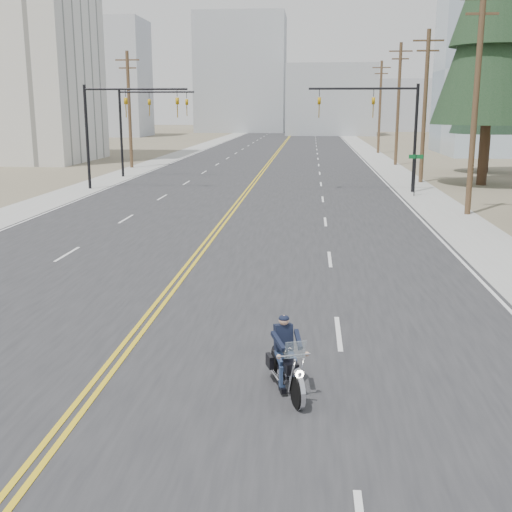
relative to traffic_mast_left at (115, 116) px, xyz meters
name	(u,v)px	position (x,y,z in m)	size (l,w,h in m)	color
ground_plane	(88,397)	(8.98, -32.00, -4.94)	(400.00, 400.00, 0.00)	#776D56
road	(277,153)	(8.98, 38.00, -4.93)	(20.00, 200.00, 0.01)	#303033
sidewalk_left	(187,152)	(-2.52, 38.00, -4.93)	(3.00, 200.00, 0.01)	#A5A5A0
sidewalk_right	(370,153)	(20.48, 38.00, -4.93)	(3.00, 200.00, 0.01)	#A5A5A0
traffic_mast_left	(115,116)	(0.00, 0.00, 0.00)	(7.10, 0.26, 7.00)	black
traffic_mast_right	(385,116)	(17.95, 0.00, 0.00)	(7.10, 0.26, 7.00)	black
traffic_mast_far	(141,116)	(-0.33, 8.00, -0.06)	(6.10, 0.26, 7.00)	black
street_sign	(415,168)	(19.78, -2.00, -3.13)	(0.90, 0.06, 2.62)	black
utility_pole_b	(476,98)	(21.48, -9.00, 1.05)	(2.20, 0.30, 11.50)	brown
utility_pole_c	(425,104)	(21.48, 6.00, 0.79)	(2.20, 0.30, 11.00)	brown
utility_pole_d	(398,102)	(21.48, 21.00, 1.05)	(2.20, 0.30, 11.50)	brown
utility_pole_e	(380,106)	(21.48, 38.00, 0.79)	(2.20, 0.30, 11.00)	brown
utility_pole_left	(129,108)	(-3.52, 16.00, 0.54)	(2.20, 0.30, 10.50)	brown
haze_bldg_a	(110,79)	(-26.02, 83.00, 6.06)	(14.00, 12.00, 22.00)	#B7BCC6
haze_bldg_b	(330,100)	(16.98, 93.00, 2.06)	(18.00, 14.00, 14.00)	#ADB2B7
haze_bldg_d	(241,74)	(-3.02, 108.00, 8.06)	(20.00, 15.00, 26.00)	#ADB2B7
haze_bldg_e	(398,106)	(33.98, 118.00, 1.06)	(14.00, 14.00, 12.00)	#B7BCC6
haze_bldg_f	(65,96)	(-41.02, 98.00, 3.06)	(12.00, 12.00, 16.00)	#ADB2B7
motorcyclist	(287,356)	(12.82, -31.46, -4.18)	(0.83, 1.95, 1.52)	black
conifer_tall	(495,3)	(25.62, 4.73, 7.53)	(7.82, 7.82, 21.71)	#382619
conifer_far	(493,57)	(28.20, 14.14, 4.67)	(6.25, 6.25, 16.75)	#382619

